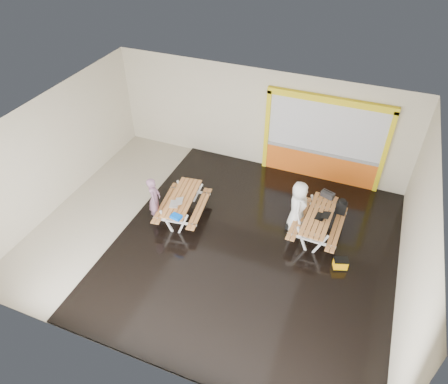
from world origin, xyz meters
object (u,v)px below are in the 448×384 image
at_px(laptop_left, 176,203).
at_px(backpack, 341,207).
at_px(toolbox, 328,194).
at_px(fluke_bag, 340,264).
at_px(person_left, 154,199).
at_px(person_right, 298,207).
at_px(picnic_table_left, 182,202).
at_px(picnic_table_right, 318,220).
at_px(blue_pouch, 176,217).
at_px(laptop_right, 322,216).
at_px(dark_case, 294,227).

distance_m(laptop_left, backpack, 4.72).
height_order(toolbox, fluke_bag, toolbox).
bearing_deg(person_left, backpack, -92.27).
relative_size(person_right, fluke_bag, 3.82).
bearing_deg(picnic_table_left, picnic_table_right, 10.49).
height_order(person_left, person_right, person_right).
bearing_deg(blue_pouch, laptop_right, 21.81).
bearing_deg(fluke_bag, laptop_right, 128.31).
height_order(picnic_table_right, laptop_right, laptop_right).
distance_m(backpack, fluke_bag, 1.79).
distance_m(blue_pouch, fluke_bag, 4.55).
xyz_separation_m(blue_pouch, toolbox, (3.68, 2.43, 0.06)).
relative_size(blue_pouch, backpack, 0.59).
bearing_deg(picnic_table_left, toolbox, 21.88).
relative_size(picnic_table_left, person_left, 1.42).
distance_m(person_right, fluke_bag, 1.93).
distance_m(toolbox, backpack, 0.53).
xyz_separation_m(person_right, backpack, (1.13, 0.59, -0.11)).
bearing_deg(fluke_bag, person_left, -179.17).
relative_size(person_right, laptop_right, 4.05).
relative_size(laptop_right, fluke_bag, 0.94).
relative_size(person_right, dark_case, 3.81).
bearing_deg(person_right, backpack, -73.48).
bearing_deg(backpack, blue_pouch, -151.90).
bearing_deg(laptop_left, person_right, 18.75).
height_order(picnic_table_left, backpack, backpack).
distance_m(picnic_table_left, laptop_left, 0.41).
height_order(picnic_table_left, laptop_left, laptop_left).
distance_m(laptop_right, dark_case, 1.00).
bearing_deg(picnic_table_right, blue_pouch, -156.64).
bearing_deg(backpack, picnic_table_left, -162.77).
xyz_separation_m(picnic_table_right, dark_case, (-0.63, -0.05, -0.47)).
height_order(laptop_right, dark_case, laptop_right).
xyz_separation_m(picnic_table_right, fluke_bag, (0.85, -1.04, -0.39)).
distance_m(person_left, blue_pouch, 1.03).
relative_size(backpack, fluke_bag, 1.15).
height_order(blue_pouch, fluke_bag, blue_pouch).
height_order(person_right, dark_case, person_right).
xyz_separation_m(person_left, fluke_bag, (5.41, 0.08, -0.59)).
bearing_deg(person_right, dark_case, 168.35).
bearing_deg(fluke_bag, toolbox, 112.60).
xyz_separation_m(picnic_table_right, blue_pouch, (-3.63, -1.57, 0.21)).
relative_size(picnic_table_right, toolbox, 4.75).
relative_size(blue_pouch, fluke_bag, 0.68).
distance_m(person_right, dark_case, 0.70).
xyz_separation_m(picnic_table_right, person_left, (-4.56, -1.12, 0.20)).
bearing_deg(picnic_table_right, laptop_left, -164.79).
height_order(person_left, blue_pouch, person_left).
relative_size(laptop_left, blue_pouch, 1.58).
bearing_deg(person_left, dark_case, -96.27).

